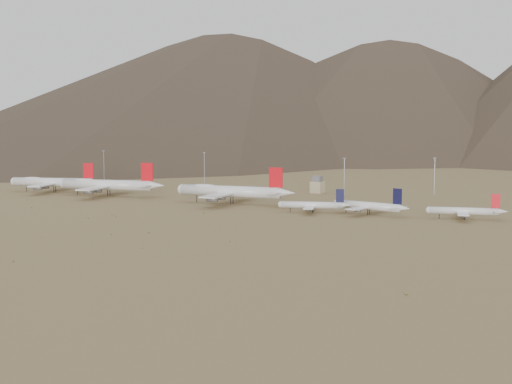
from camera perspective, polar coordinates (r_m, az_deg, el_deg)
The scene contains 14 objects.
ground at distance 411.21m, azimuth -6.10°, elevation -1.35°, with size 3000.00×3000.00×0.00m, color #A48454.
mountain_ridge at distance 1255.64m, azimuth 19.42°, elevation 10.02°, with size 4400.00×1000.00×300.00m.
widebody_west at distance 522.16m, azimuth -15.91°, elevation 0.78°, with size 66.83×53.39×20.80m.
widebody_centre at distance 484.66m, azimuth -11.81°, elevation 0.59°, with size 75.58×59.52×22.86m.
widebody_east at distance 431.01m, azimuth -2.06°, elevation 0.07°, with size 77.00×59.93×22.98m.
narrowbody_a at distance 392.20m, azimuth 4.61°, elevation -1.04°, with size 38.61×28.92×13.39m.
narrowbody_b at distance 386.92m, azimuth 9.06°, elevation -1.10°, with size 46.15×33.61×15.31m.
narrowbody_c at distance 380.47m, azimuth 16.41°, elevation -1.47°, with size 39.63×29.47×13.53m.
control_tower at distance 498.03m, azimuth 4.93°, elevation 0.53°, with size 8.00×8.00×12.00m.
mast_far_west at distance 601.94m, azimuth -12.08°, elevation 2.18°, with size 2.00×0.60×25.70m.
mast_west at distance 560.03m, azimuth -4.15°, elevation 2.03°, with size 2.00×0.60×25.70m.
mast_centre at distance 479.56m, azimuth 7.08°, elevation 1.37°, with size 2.00×0.60×25.70m.
mast_east at distance 491.87m, azimuth 14.09°, elevation 1.35°, with size 2.00×0.60×25.70m.
desert_scrub at distance 389.93m, azimuth -19.61°, elevation -2.00°, with size 438.70×171.88×0.90m.
Camera 1 is at (242.69, -327.99, 51.17)m, focal length 50.00 mm.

